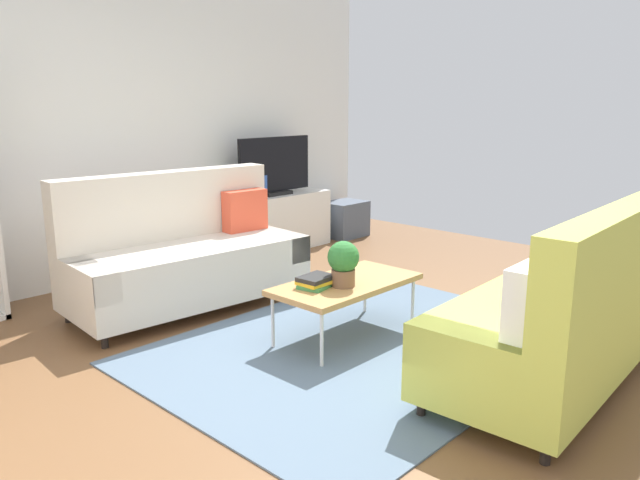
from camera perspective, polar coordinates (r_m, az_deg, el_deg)
name	(u,v)px	position (r m, az deg, el deg)	size (l,w,h in m)	color
ground_plane	(345,349)	(4.31, 2.29, -10.08)	(7.68, 7.68, 0.00)	brown
wall_far	(122,124)	(6.18, -17.90, 10.15)	(6.40, 0.12, 2.90)	white
area_rug	(363,346)	(4.36, 3.97, -9.73)	(2.90, 2.20, 0.01)	slate
couch_beige	(185,254)	(5.16, -12.41, -1.31)	(1.96, 0.99, 1.10)	beige
couch_green	(561,315)	(3.91, 21.44, -6.52)	(1.93, 0.92, 1.10)	#C1CC51
coffee_table	(346,285)	(4.38, 2.44, -4.19)	(1.10, 0.56, 0.42)	#B7844C
tv_console	(274,223)	(6.98, -4.24, 1.62)	(1.40, 0.44, 0.64)	silver
tv	(275,167)	(6.87, -4.21, 6.78)	(1.00, 0.20, 0.64)	black
storage_trunk	(345,219)	(7.70, 2.32, 1.96)	(0.52, 0.40, 0.44)	#4C5666
potted_plant	(343,262)	(4.22, 2.17, -2.03)	(0.22, 0.22, 0.32)	brown
table_book_0	(316,285)	(4.24, -0.35, -4.21)	(0.24, 0.18, 0.02)	#3F8C4C
table_book_1	(316,282)	(4.24, -0.35, -3.89)	(0.24, 0.18, 0.02)	gold
table_book_2	(316,278)	(4.23, -0.36, -3.54)	(0.24, 0.18, 0.03)	#262626
vase_0	(230,192)	(6.57, -8.33, 4.40)	(0.12, 0.12, 0.17)	#33B29E
vase_1	(243,190)	(6.68, -7.14, 4.63)	(0.08, 0.08, 0.18)	#4C72B2
bottle_0	(259,188)	(6.70, -5.71, 4.83)	(0.04, 0.04, 0.21)	orange
bottle_1	(265,186)	(6.76, -5.11, 5.01)	(0.05, 0.05, 0.24)	#3359B2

